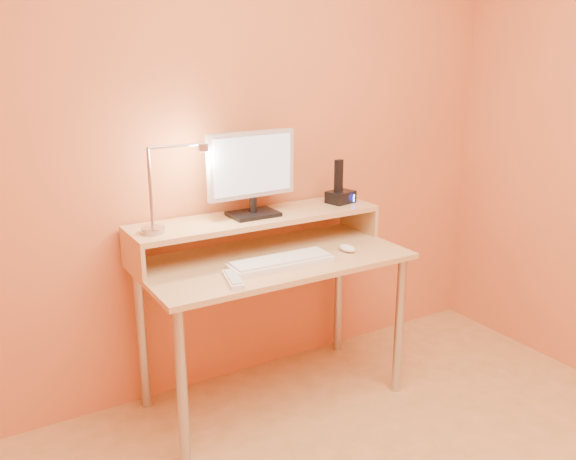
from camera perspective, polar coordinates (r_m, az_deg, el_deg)
wall_back at (r=2.85m, az=-4.73°, el=9.38°), size 3.00×0.04×2.50m
desk_leg_fl at (r=2.43m, az=-10.07°, el=-14.74°), size 0.04×0.04×0.69m
desk_leg_fr at (r=2.94m, az=10.56°, el=-8.99°), size 0.04×0.04×0.69m
desk_leg_bl at (r=2.85m, az=-13.75°, el=-10.05°), size 0.04×0.04×0.69m
desk_leg_br at (r=3.30m, az=4.83°, el=-5.89°), size 0.04×0.04×0.69m
desk_lower at (r=2.70m, az=-1.44°, el=-2.84°), size 1.20×0.60×0.02m
shelf_riser_left at (r=2.59m, az=-14.60°, el=-2.35°), size 0.02×0.30×0.14m
shelf_riser_right at (r=3.11m, az=6.71°, el=1.20°), size 0.02×0.30×0.14m
desk_shelf at (r=2.78m, az=-2.99°, el=1.16°), size 1.20×0.30×0.02m
monitor_foot at (r=2.76m, az=-3.33°, el=1.54°), size 0.22×0.16×0.02m
monitor_neck at (r=2.75m, az=-3.35°, el=2.42°), size 0.04×0.04×0.07m
monitor_panel at (r=2.72m, az=-3.51°, el=6.25°), size 0.44×0.06×0.30m
monitor_back at (r=2.74m, az=-3.74°, el=6.32°), size 0.39×0.03×0.25m
monitor_screen at (r=2.70m, az=-3.33°, el=6.19°), size 0.40×0.03×0.26m
lamp_base at (r=2.55m, az=-12.75°, el=-0.01°), size 0.10×0.10×0.02m
lamp_post at (r=2.51m, az=-13.00°, el=3.88°), size 0.01×0.01×0.33m
lamp_arm at (r=2.52m, az=-10.63°, el=7.88°), size 0.24×0.01×0.01m
lamp_head at (r=2.56m, az=-8.09°, el=7.81°), size 0.04×0.04×0.03m
lamp_bulb at (r=2.57m, az=-8.07°, el=7.46°), size 0.03×0.03×0.00m
phone_dock at (r=3.01m, az=5.03°, el=3.16°), size 0.15×0.13×0.06m
phone_handset at (r=2.98m, az=4.85°, el=5.19°), size 0.04×0.03×0.16m
phone_led at (r=3.00m, az=6.30°, el=3.06°), size 0.01×0.00×0.04m
keyboard at (r=2.59m, az=-0.70°, el=-3.11°), size 0.47×0.16×0.02m
mouse at (r=2.77m, az=5.67°, el=-1.73°), size 0.06×0.10×0.03m
remote_control at (r=2.42m, az=-5.29°, el=-4.71°), size 0.10×0.20×0.02m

